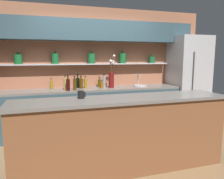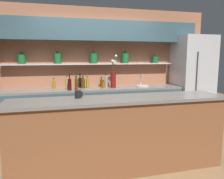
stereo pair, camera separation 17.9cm
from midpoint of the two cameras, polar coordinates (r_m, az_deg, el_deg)
ground_plane at (r=3.63m, az=1.55°, el=-16.94°), size 12.00×12.00×0.00m
back_wall_unit at (r=4.76m, az=-3.47°, el=8.41°), size 5.20×0.44×2.60m
back_counter_unit at (r=4.60m, az=-3.48°, el=-5.31°), size 3.70×0.62×0.92m
island_counter at (r=3.06m, az=3.82°, el=-11.58°), size 2.94×0.61×1.02m
refrigerator at (r=5.37m, az=21.09°, el=2.11°), size 0.80×0.73×2.02m
flower_vase at (r=4.54m, az=1.48°, el=3.27°), size 0.14×0.16×0.68m
sink_fixture at (r=4.83m, az=8.96°, el=1.11°), size 0.29×0.29×0.25m
bottle_wine_0 at (r=4.62m, az=-7.25°, el=1.89°), size 0.07×0.07×0.30m
bottle_oil_1 at (r=4.69m, az=-1.67°, el=1.74°), size 0.06×0.06×0.22m
bottle_spirit_2 at (r=4.38m, az=-10.48°, el=1.50°), size 0.07×0.07×0.27m
bottle_wine_3 at (r=4.25m, az=-9.84°, el=1.35°), size 0.07×0.07×0.31m
bottle_spirit_4 at (r=4.51m, az=-6.46°, el=1.67°), size 0.08×0.08×0.26m
bottle_oil_5 at (r=4.53m, az=-5.33°, el=1.65°), size 0.06×0.06×0.25m
bottle_oil_6 at (r=4.60m, az=-13.84°, el=1.33°), size 0.06×0.06×0.21m
bottle_spirit_7 at (r=4.63m, az=-0.42°, el=2.03°), size 0.06×0.06×0.27m
bottle_sauce_8 at (r=4.49m, az=-1.08°, el=1.22°), size 0.05×0.05×0.17m
bottle_spirit_9 at (r=4.27m, az=-8.14°, el=1.44°), size 0.06×0.06×0.28m
coffee_mug at (r=2.91m, az=-7.12°, el=-1.27°), size 0.10×0.08×0.10m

